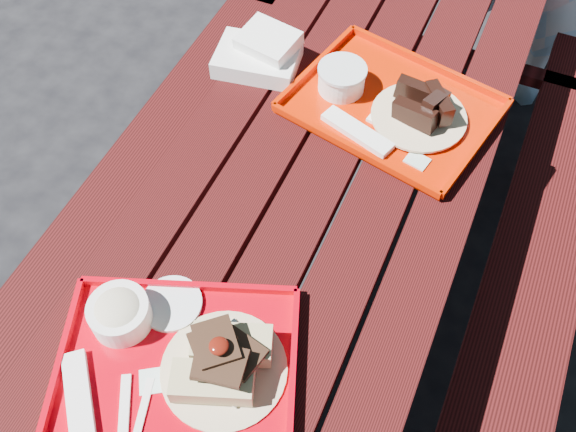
{
  "coord_description": "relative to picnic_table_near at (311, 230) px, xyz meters",
  "views": [
    {
      "loc": [
        0.32,
        -0.87,
        1.95
      ],
      "look_at": [
        0.0,
        -0.15,
        0.82
      ],
      "focal_mm": 40.0,
      "sensor_mm": 36.0,
      "label": 1
    }
  ],
  "objects": [
    {
      "name": "far_tray",
      "position": [
        0.08,
        0.3,
        0.21
      ],
      "size": [
        0.56,
        0.48,
        0.08
      ],
      "color": "red",
      "rests_on": "picnic_table_near"
    },
    {
      "name": "near_tray",
      "position": [
        -0.08,
        -0.51,
        0.22
      ],
      "size": [
        0.56,
        0.5,
        0.15
      ],
      "color": "#C3000F",
      "rests_on": "picnic_table_near"
    },
    {
      "name": "picnic_table_near",
      "position": [
        0.0,
        0.0,
        0.0
      ],
      "size": [
        1.41,
        2.4,
        0.75
      ],
      "color": "#3B0B0C",
      "rests_on": "ground"
    },
    {
      "name": "ground",
      "position": [
        0.0,
        0.0,
        -0.56
      ],
      "size": [
        60.0,
        60.0,
        0.0
      ],
      "primitive_type": "plane",
      "color": "black",
      "rests_on": "ground"
    },
    {
      "name": "white_cloth",
      "position": [
        -0.29,
        0.32,
        0.23
      ],
      "size": [
        0.24,
        0.2,
        0.09
      ],
      "color": "white",
      "rests_on": "picnic_table_near"
    }
  ]
}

